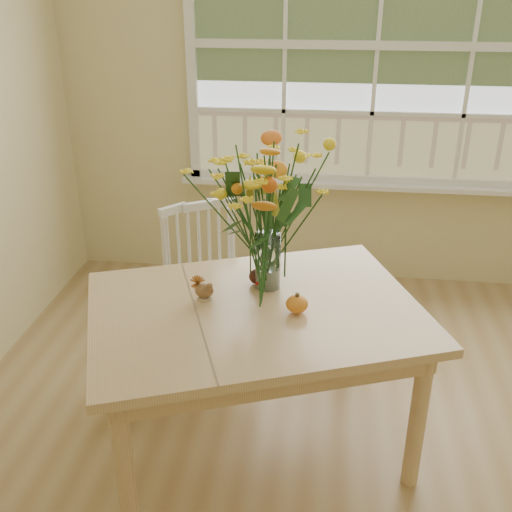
# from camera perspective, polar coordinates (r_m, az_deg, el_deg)

# --- Properties ---
(wall_back) EXTENTS (4.00, 0.02, 2.70)m
(wall_back) POSITION_cam_1_polar(r_m,az_deg,el_deg) (3.88, 11.22, 16.20)
(wall_back) COLOR beige
(wall_back) RESTS_ON floor
(window) EXTENTS (2.42, 0.12, 1.74)m
(window) POSITION_cam_1_polar(r_m,az_deg,el_deg) (3.82, 11.49, 18.79)
(window) COLOR silver
(window) RESTS_ON wall_back
(dining_table) EXTENTS (1.57, 1.35, 0.71)m
(dining_table) POSITION_cam_1_polar(r_m,az_deg,el_deg) (2.49, -0.06, -6.69)
(dining_table) COLOR tan
(dining_table) RESTS_ON floor
(windsor_chair) EXTENTS (0.55, 0.54, 0.88)m
(windsor_chair) POSITION_cam_1_polar(r_m,az_deg,el_deg) (3.11, -4.79, -2.36)
(windsor_chair) COLOR white
(windsor_chair) RESTS_ON floor
(flower_vase) EXTENTS (0.52, 0.52, 0.61)m
(flower_vase) POSITION_cam_1_polar(r_m,az_deg,el_deg) (2.44, 1.18, 4.74)
(flower_vase) COLOR white
(flower_vase) RESTS_ON dining_table
(pumpkin) EXTENTS (0.09, 0.09, 0.07)m
(pumpkin) POSITION_cam_1_polar(r_m,az_deg,el_deg) (2.39, 3.92, -4.66)
(pumpkin) COLOR orange
(pumpkin) RESTS_ON dining_table
(turkey_figurine) EXTENTS (0.08, 0.06, 0.10)m
(turkey_figurine) POSITION_cam_1_polar(r_m,az_deg,el_deg) (2.49, -4.95, -3.31)
(turkey_figurine) COLOR #CCB78C
(turkey_figurine) RESTS_ON dining_table
(dark_gourd) EXTENTS (0.13, 0.08, 0.06)m
(dark_gourd) POSITION_cam_1_polar(r_m,az_deg,el_deg) (2.60, 0.09, -2.03)
(dark_gourd) COLOR #38160F
(dark_gourd) RESTS_ON dining_table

